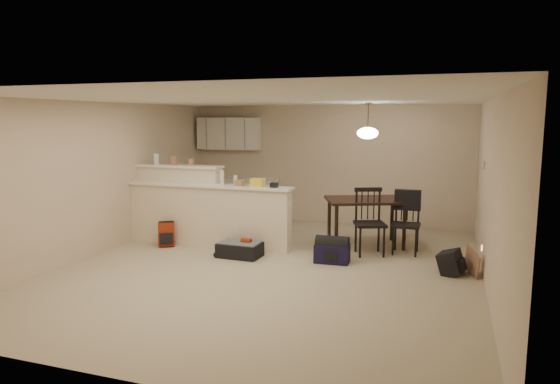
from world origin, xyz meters
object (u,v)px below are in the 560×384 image
at_px(navy_duffel, 332,253).
at_px(red_backpack, 166,234).
at_px(dining_table, 366,205).
at_px(dining_chair_far, 406,223).
at_px(pendant_lamp, 368,133).
at_px(dining_chair_near, 370,222).
at_px(black_daypack, 451,263).
at_px(suitcase, 240,250).

bearing_deg(navy_duffel, red_backpack, 175.74).
bearing_deg(dining_table, dining_chair_far, -46.02).
distance_m(pendant_lamp, dining_chair_near, 1.56).
relative_size(dining_table, navy_duffel, 2.98).
relative_size(dining_chair_near, dining_chair_far, 1.07).
xyz_separation_m(dining_table, dining_chair_near, (0.16, -0.56, -0.19)).
relative_size(dining_table, dining_chair_far, 1.55).
xyz_separation_m(dining_chair_near, navy_duffel, (-0.48, -0.66, -0.40)).
bearing_deg(dining_chair_far, dining_chair_near, -154.97).
bearing_deg(dining_chair_near, black_daypack, -48.77).
height_order(dining_chair_far, black_daypack, dining_chair_far).
height_order(dining_chair_near, suitcase, dining_chair_near).
bearing_deg(dining_chair_far, red_backpack, -167.71).
relative_size(pendant_lamp, black_daypack, 1.64).
bearing_deg(pendant_lamp, dining_table, 90.00).
bearing_deg(navy_duffel, suitcase, -177.03).
xyz_separation_m(pendant_lamp, dining_chair_near, (0.16, -0.56, -1.44)).
xyz_separation_m(red_backpack, black_daypack, (4.74, -0.06, -0.04)).
bearing_deg(navy_duffel, pendant_lamp, 72.40).
bearing_deg(navy_duffel, dining_chair_near, 50.80).
bearing_deg(dining_chair_near, dining_table, 84.87).
xyz_separation_m(suitcase, red_backpack, (-1.50, 0.22, 0.09)).
xyz_separation_m(dining_chair_near, dining_chair_far, (0.55, 0.25, -0.03)).
relative_size(dining_table, pendant_lamp, 2.56).
distance_m(red_backpack, navy_duffel, 2.99).
distance_m(dining_table, dining_chair_far, 0.81).
bearing_deg(dining_chair_far, suitcase, -156.68).
relative_size(dining_chair_near, black_daypack, 2.89).
bearing_deg(black_daypack, red_backpack, 103.97).
bearing_deg(red_backpack, suitcase, -38.37).
xyz_separation_m(navy_duffel, black_daypack, (1.75, -0.00, 0.02)).
distance_m(dining_table, dining_chair_near, 0.61).
distance_m(pendant_lamp, red_backpack, 3.93).
bearing_deg(dining_chair_near, dining_chair_far, 3.26).
xyz_separation_m(dining_table, red_backpack, (-3.31, -1.16, -0.53)).
bearing_deg(dining_table, dining_chair_near, -96.58).
bearing_deg(black_daypack, navy_duffel, 104.64).
bearing_deg(pendant_lamp, red_backpack, -160.74).
xyz_separation_m(dining_chair_near, black_daypack, (1.27, -0.66, -0.38)).
bearing_deg(suitcase, dining_chair_far, 24.66).
bearing_deg(red_backpack, dining_table, -10.77).
xyz_separation_m(pendant_lamp, dining_chair_far, (0.72, -0.31, -1.48)).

